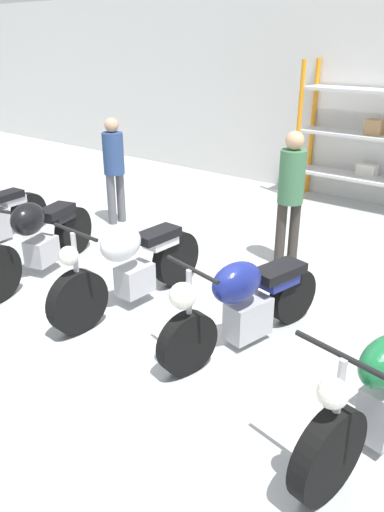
# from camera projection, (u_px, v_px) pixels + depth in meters

# --- Properties ---
(ground_plane) EXTENTS (30.00, 30.00, 0.00)m
(ground_plane) POSITION_uv_depth(u_px,v_px,m) (167.00, 331.00, 5.07)
(ground_plane) COLOR #B2B7B7
(motorcycle_black) EXTENTS (0.83, 2.08, 1.08)m
(motorcycle_black) POSITION_uv_depth(u_px,v_px,m) (37.00, 239.00, 6.10)
(motorcycle_black) COLOR black
(motorcycle_black) RESTS_ON ground_plane
(motorcycle_white) EXTENTS (0.64, 2.10, 1.08)m
(motorcycle_white) POSITION_uv_depth(u_px,v_px,m) (130.00, 266.00, 5.38)
(motorcycle_white) COLOR black
(motorcycle_white) RESTS_ON ground_plane
(motorcycle_blue) EXTENTS (0.74, 1.97, 1.01)m
(motorcycle_blue) POSITION_uv_depth(u_px,v_px,m) (244.00, 302.00, 4.67)
(motorcycle_blue) COLOR black
(motorcycle_blue) RESTS_ON ground_plane
(person_browsing) EXTENTS (0.45, 0.45, 1.72)m
(person_browsing) POSITION_uv_depth(u_px,v_px,m) (291.00, 189.00, 6.19)
(person_browsing) COLOR #38332D
(person_browsing) RESTS_ON ground_plane
(person_near_rack) EXTENTS (0.36, 0.36, 1.65)m
(person_near_rack) POSITION_uv_depth(u_px,v_px,m) (114.00, 163.00, 7.68)
(person_near_rack) COLOR #595960
(person_near_rack) RESTS_ON ground_plane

